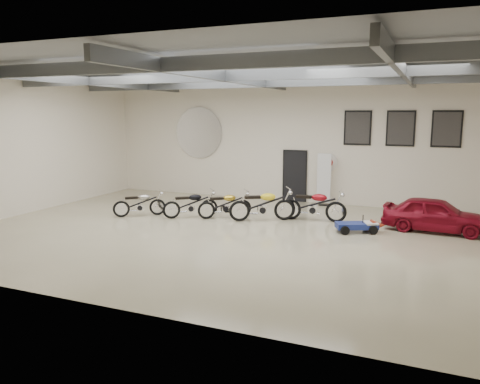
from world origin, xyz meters
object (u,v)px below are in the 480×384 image
at_px(motorcycle_black, 190,204).
at_px(motorcycle_red, 313,204).
at_px(vintage_car, 435,214).
at_px(go_kart, 361,223).
at_px(banner_stand, 324,181).
at_px(motorcycle_silver, 139,203).
at_px(motorcycle_gold, 225,204).
at_px(motorcycle_yellow, 262,204).

xyz_separation_m(motorcycle_black, motorcycle_red, (4.15, 1.16, 0.08)).
bearing_deg(vintage_car, go_kart, 119.56).
relative_size(banner_stand, motorcycle_silver, 1.10).
distance_m(motorcycle_black, vintage_car, 8.13).
xyz_separation_m(motorcycle_gold, go_kart, (4.75, -0.21, -0.21)).
relative_size(motorcycle_yellow, motorcycle_red, 1.01).
height_order(motorcycle_silver, motorcycle_yellow, motorcycle_yellow).
height_order(motorcycle_yellow, go_kart, motorcycle_yellow).
bearing_deg(vintage_car, motorcycle_red, 94.88).
relative_size(motorcycle_gold, vintage_car, 0.60).
bearing_deg(motorcycle_black, motorcycle_red, -23.65).
bearing_deg(go_kart, motorcycle_yellow, 150.20).
bearing_deg(vintage_car, motorcycle_gold, 100.72).
distance_m(motorcycle_gold, motorcycle_red, 3.09).
height_order(banner_stand, motorcycle_silver, banner_stand).
xyz_separation_m(motorcycle_red, go_kart, (1.76, -0.96, -0.30)).
xyz_separation_m(motorcycle_red, vintage_car, (3.88, 0.06, -0.04)).
distance_m(motorcycle_black, motorcycle_yellow, 2.58).
height_order(motorcycle_gold, motorcycle_yellow, motorcycle_yellow).
relative_size(motorcycle_gold, motorcycle_yellow, 0.85).
relative_size(motorcycle_red, go_kart, 1.43).
bearing_deg(motorcycle_red, go_kart, -33.28).
bearing_deg(banner_stand, motorcycle_yellow, -112.57).
bearing_deg(motorcycle_black, vintage_car, -30.65).
relative_size(motorcycle_silver, vintage_car, 0.58).
height_order(motorcycle_silver, go_kart, motorcycle_silver).
relative_size(banner_stand, motorcycle_gold, 1.06).
bearing_deg(go_kart, motorcycle_red, 126.53).
bearing_deg(vintage_car, banner_stand, 60.31).
bearing_deg(go_kart, motorcycle_black, 157.11).
xyz_separation_m(motorcycle_silver, vintage_car, (9.83, 1.74, 0.07)).
bearing_deg(motorcycle_gold, banner_stand, 14.44).
bearing_deg(motorcycle_yellow, motorcycle_black, 161.40).
xyz_separation_m(banner_stand, vintage_car, (4.17, -2.78, -0.47)).
bearing_deg(go_kart, motorcycle_silver, 160.48).
relative_size(banner_stand, motorcycle_red, 0.91).
relative_size(motorcycle_black, go_kart, 1.24).
bearing_deg(motorcycle_black, banner_stand, 6.64).
height_order(go_kart, vintage_car, vintage_car).
xyz_separation_m(motorcycle_silver, motorcycle_black, (1.79, 0.52, 0.02)).
bearing_deg(go_kart, banner_stand, 93.38).
bearing_deg(go_kart, motorcycle_gold, 152.64).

